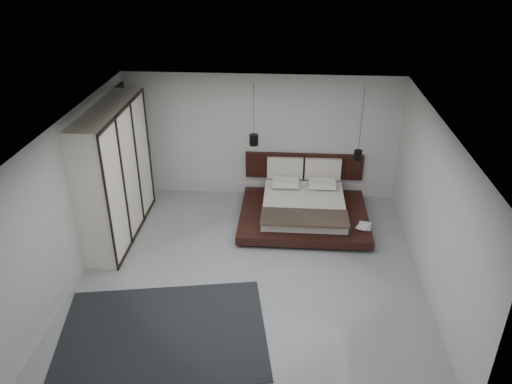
# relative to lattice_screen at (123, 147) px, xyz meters

# --- Properties ---
(floor) EXTENTS (6.00, 6.00, 0.00)m
(floor) POSITION_rel_lattice_screen_xyz_m (2.95, -2.45, -1.30)
(floor) COLOR gray
(floor) RESTS_ON ground
(ceiling) EXTENTS (6.00, 6.00, 0.00)m
(ceiling) POSITION_rel_lattice_screen_xyz_m (2.95, -2.45, 1.50)
(ceiling) COLOR white
(ceiling) RESTS_ON wall_back
(wall_back) EXTENTS (6.00, 0.00, 6.00)m
(wall_back) POSITION_rel_lattice_screen_xyz_m (2.95, 0.55, 0.10)
(wall_back) COLOR #BCBCBA
(wall_back) RESTS_ON floor
(wall_front) EXTENTS (6.00, 0.00, 6.00)m
(wall_front) POSITION_rel_lattice_screen_xyz_m (2.95, -5.45, 0.10)
(wall_front) COLOR #BCBCBA
(wall_front) RESTS_ON floor
(wall_left) EXTENTS (0.00, 6.00, 6.00)m
(wall_left) POSITION_rel_lattice_screen_xyz_m (-0.05, -2.45, 0.10)
(wall_left) COLOR #BCBCBA
(wall_left) RESTS_ON floor
(wall_right) EXTENTS (0.00, 6.00, 6.00)m
(wall_right) POSITION_rel_lattice_screen_xyz_m (5.95, -2.45, 0.10)
(wall_right) COLOR #BCBCBA
(wall_right) RESTS_ON floor
(lattice_screen) EXTENTS (0.05, 0.90, 2.60)m
(lattice_screen) POSITION_rel_lattice_screen_xyz_m (0.00, 0.00, 0.00)
(lattice_screen) COLOR black
(lattice_screen) RESTS_ON floor
(bed) EXTENTS (2.62, 2.33, 1.05)m
(bed) POSITION_rel_lattice_screen_xyz_m (3.91, -0.54, -1.02)
(bed) COLOR black
(bed) RESTS_ON floor
(book_lower) EXTENTS (0.30, 0.37, 0.03)m
(book_lower) POSITION_rel_lattice_screen_xyz_m (4.99, -1.17, -1.04)
(book_lower) COLOR #99724C
(book_lower) RESTS_ON bed
(book_upper) EXTENTS (0.33, 0.36, 0.02)m
(book_upper) POSITION_rel_lattice_screen_xyz_m (4.97, -1.20, -1.01)
(book_upper) COLOR #99724C
(book_upper) RESTS_ON book_lower
(pendant_left) EXTENTS (0.19, 0.19, 1.31)m
(pendant_left) POSITION_rel_lattice_screen_xyz_m (2.83, -0.14, 0.30)
(pendant_left) COLOR black
(pendant_left) RESTS_ON ceiling
(pendant_right) EXTENTS (0.17, 0.17, 1.57)m
(pendant_right) POSITION_rel_lattice_screen_xyz_m (4.99, -0.14, 0.04)
(pendant_right) COLOR black
(pendant_right) RESTS_ON ceiling
(wardrobe) EXTENTS (0.63, 2.66, 2.61)m
(wardrobe) POSITION_rel_lattice_screen_xyz_m (0.25, -1.31, 0.00)
(wardrobe) COLOR white
(wardrobe) RESTS_ON floor
(rug) EXTENTS (3.42, 2.71, 0.01)m
(rug) POSITION_rel_lattice_screen_xyz_m (1.75, -4.13, -1.29)
(rug) COLOR black
(rug) RESTS_ON floor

